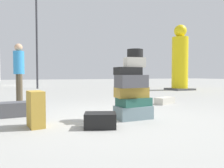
# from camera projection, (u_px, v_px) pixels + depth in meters

# --- Properties ---
(ground_plane) EXTENTS (80.00, 80.00, 0.00)m
(ground_plane) POSITION_uv_depth(u_px,v_px,m) (112.00, 118.00, 4.20)
(ground_plane) COLOR #9E9E99
(suitcase_tower) EXTENTS (0.74, 0.55, 1.35)m
(suitcase_tower) POSITION_uv_depth(u_px,v_px,m) (132.00, 92.00, 4.12)
(suitcase_tower) COLOR gray
(suitcase_tower) RESTS_ON ground
(suitcase_tan_upright_blue) EXTENTS (0.28, 0.44, 0.59)m
(suitcase_tan_upright_blue) POSITION_uv_depth(u_px,v_px,m) (36.00, 109.00, 3.49)
(suitcase_tan_upright_blue) COLOR #B28C33
(suitcase_tan_upright_blue) RESTS_ON ground
(suitcase_black_foreground_near) EXTENTS (0.59, 0.50, 0.24)m
(suitcase_black_foreground_near) POSITION_uv_depth(u_px,v_px,m) (100.00, 120.00, 3.45)
(suitcase_black_foreground_near) COLOR black
(suitcase_black_foreground_near) RESTS_ON ground
(suitcase_cream_left_side) EXTENTS (0.74, 0.54, 0.19)m
(suitcase_cream_left_side) POSITION_uv_depth(u_px,v_px,m) (165.00, 101.00, 6.34)
(suitcase_cream_left_side) COLOR beige
(suitcase_cream_left_side) RESTS_ON ground
(suitcase_charcoal_right_side) EXTENTS (0.72, 0.47, 0.29)m
(suitcase_charcoal_right_side) POSITION_uv_depth(u_px,v_px,m) (13.00, 109.00, 4.41)
(suitcase_charcoal_right_side) COLOR #4C4C51
(suitcase_charcoal_right_side) RESTS_ON ground
(person_bearded_onlooker) EXTENTS (0.30, 0.33, 1.77)m
(person_bearded_onlooker) POSITION_uv_depth(u_px,v_px,m) (19.00, 68.00, 6.23)
(person_bearded_onlooker) COLOR brown
(person_bearded_onlooker) RESTS_ON ground
(yellow_dummy_statue) EXTENTS (1.27, 1.27, 3.72)m
(yellow_dummy_statue) POSITION_uv_depth(u_px,v_px,m) (180.00, 61.00, 12.25)
(yellow_dummy_statue) COLOR yellow
(yellow_dummy_statue) RESTS_ON ground
(lamp_post) EXTENTS (0.36, 0.36, 6.72)m
(lamp_post) POSITION_uv_depth(u_px,v_px,m) (36.00, 19.00, 13.27)
(lamp_post) COLOR #333338
(lamp_post) RESTS_ON ground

